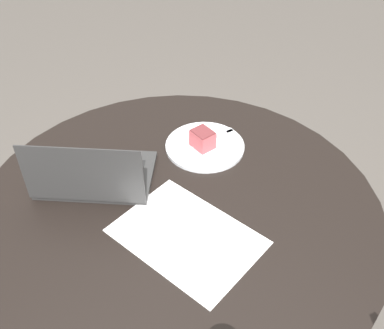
# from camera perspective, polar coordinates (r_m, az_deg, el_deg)

# --- Properties ---
(dining_table) EXTENTS (1.21, 1.21, 0.74)m
(dining_table) POSITION_cam_1_polar(r_m,az_deg,el_deg) (1.43, -1.78, -8.86)
(dining_table) COLOR black
(dining_table) RESTS_ON ground_plane
(paper_document) EXTENTS (0.42, 0.32, 0.00)m
(paper_document) POSITION_cam_1_polar(r_m,az_deg,el_deg) (1.24, -0.66, -9.12)
(paper_document) COLOR white
(paper_document) RESTS_ON dining_table
(plate) EXTENTS (0.27, 0.27, 0.01)m
(plate) POSITION_cam_1_polar(r_m,az_deg,el_deg) (1.53, 1.65, 2.34)
(plate) COLOR silver
(plate) RESTS_ON dining_table
(cake_slice) EXTENTS (0.09, 0.08, 0.06)m
(cake_slice) POSITION_cam_1_polar(r_m,az_deg,el_deg) (1.50, 1.36, 3.26)
(cake_slice) COLOR #B74C51
(cake_slice) RESTS_ON plate
(fork) EXTENTS (0.09, 0.16, 0.00)m
(fork) POSITION_cam_1_polar(r_m,az_deg,el_deg) (1.56, 3.25, 3.60)
(fork) COLOR silver
(fork) RESTS_ON plate
(laptop) EXTENTS (0.42, 0.38, 0.21)m
(laptop) POSITION_cam_1_polar(r_m,az_deg,el_deg) (1.40, -12.30, -1.25)
(laptop) COLOR #2D2D2D
(laptop) RESTS_ON dining_table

